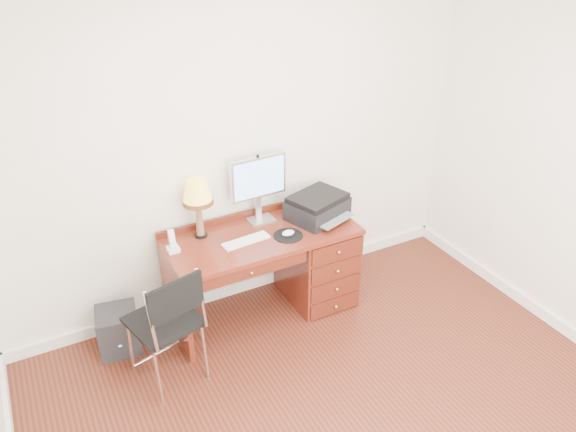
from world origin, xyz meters
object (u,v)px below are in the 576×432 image
chair (166,319)px  equipment_box (118,330)px  desk (298,259)px  printer (317,207)px  monitor (259,181)px  leg_lamp (197,195)px  phone (173,245)px

chair → equipment_box: chair is taller
desk → printer: size_ratio=2.78×
desk → printer: (0.19, 0.02, 0.44)m
monitor → chair: bearing=-150.1°
monitor → equipment_box: bearing=-177.1°
printer → equipment_box: printer is taller
monitor → printer: 0.53m
leg_lamp → phone: bearing=-156.2°
equipment_box → desk: bearing=5.9°
chair → printer: bearing=3.3°
desk → equipment_box: desk is taller
desk → leg_lamp: 1.04m
printer → chair: 1.52m
leg_lamp → chair: 0.94m
monitor → chair: 1.30m
equipment_box → printer: bearing=7.2°
phone → leg_lamp: bearing=23.2°
chair → leg_lamp: bearing=37.4°
printer → chair: size_ratio=0.58×
leg_lamp → phone: (-0.26, -0.11, -0.30)m
phone → printer: bearing=-3.0°
desk → monitor: 0.75m
desk → monitor: (-0.23, 0.22, 0.68)m
desk → equipment_box: (-1.49, 0.10, -0.24)m
desk → monitor: bearing=137.2°
leg_lamp → equipment_box: size_ratio=1.38×
desk → phone: bearing=175.8°
monitor → equipment_box: 1.56m
monitor → equipment_box: monitor is taller
equipment_box → leg_lamp: bearing=16.6°
phone → equipment_box: size_ratio=0.52×
equipment_box → phone: bearing=7.0°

